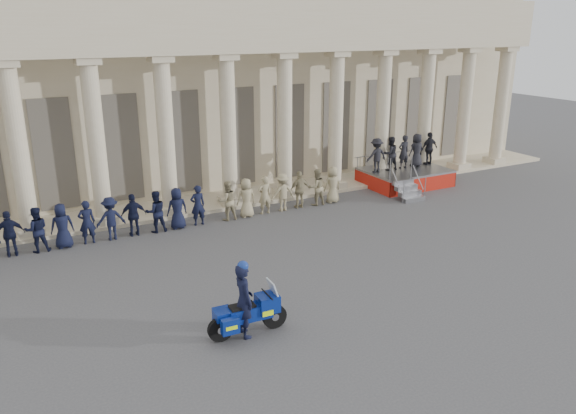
{
  "coord_description": "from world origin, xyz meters",
  "views": [
    {
      "loc": [
        -7.23,
        -13.17,
        7.43
      ],
      "look_at": [
        1.13,
        2.5,
        1.6
      ],
      "focal_mm": 35.0,
      "sensor_mm": 36.0,
      "label": 1
    }
  ],
  "objects": [
    {
      "name": "motorcycle",
      "position": [
        -2.26,
        -1.76,
        0.58
      ],
      "size": [
        2.09,
        0.86,
        1.34
      ],
      "rotation": [
        0.0,
        0.0,
        -0.04
      ],
      "color": "black",
      "rests_on": "ground"
    },
    {
      "name": "officer_rank",
      "position": [
        -3.56,
        6.49,
        0.79
      ],
      "size": [
        18.43,
        0.6,
        1.58
      ],
      "color": "black",
      "rests_on": "ground"
    },
    {
      "name": "ground",
      "position": [
        0.0,
        0.0,
        0.0
      ],
      "size": [
        90.0,
        90.0,
        0.0
      ],
      "primitive_type": "plane",
      "color": "#424244",
      "rests_on": "ground"
    },
    {
      "name": "rider",
      "position": [
        -2.37,
        -1.76,
        0.99
      ],
      "size": [
        0.49,
        0.72,
        2.02
      ],
      "rotation": [
        0.0,
        0.0,
        1.53
      ],
      "color": "black",
      "rests_on": "ground"
    },
    {
      "name": "building",
      "position": [
        -0.0,
        14.74,
        4.52
      ],
      "size": [
        40.0,
        12.5,
        9.0
      ],
      "color": "#BCAD8D",
      "rests_on": "ground"
    },
    {
      "name": "reviewing_stand",
      "position": [
        9.79,
        7.22,
        1.28
      ],
      "size": [
        4.19,
        3.82,
        2.39
      ],
      "color": "gray",
      "rests_on": "ground"
    }
  ]
}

